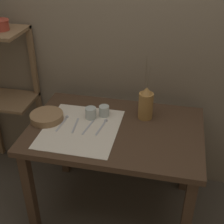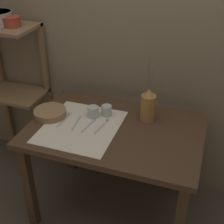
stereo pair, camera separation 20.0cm
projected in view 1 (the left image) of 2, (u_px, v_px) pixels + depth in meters
name	position (u px, v px, depth m)	size (l,w,h in m)	color
ground_plane	(115.00, 207.00, 2.45)	(12.00, 12.00, 0.00)	#473F35
stone_wall_back	(130.00, 38.00, 2.24)	(7.00, 0.06, 2.40)	#7A6B56
wooden_table	(115.00, 141.00, 2.12)	(1.15, 0.77, 0.75)	#422D1E
wooden_shelf_unit	(2.00, 77.00, 2.45)	(0.49, 0.34, 1.27)	brown
linen_cloth	(81.00, 128.00, 2.05)	(0.49, 0.55, 0.00)	beige
pitcher_with_flowers	(146.00, 104.00, 2.11)	(0.10, 0.10, 0.45)	olive
wooden_bowl	(47.00, 117.00, 2.13)	(0.23, 0.23, 0.05)	#8E6B47
glass_tumbler_near	(91.00, 113.00, 2.14)	(0.07, 0.07, 0.08)	#B7C1BC
glass_tumbler_far	(104.00, 111.00, 2.17)	(0.07, 0.07, 0.07)	#B7C1BC
spoon_inner	(65.00, 120.00, 2.14)	(0.03, 0.19, 0.02)	#A8A8AD
fork_inner	(75.00, 125.00, 2.08)	(0.03, 0.18, 0.00)	#A8A8AD
fork_outer	(88.00, 127.00, 2.06)	(0.04, 0.18, 0.00)	#A8A8AD
spoon_outer	(104.00, 123.00, 2.10)	(0.04, 0.19, 0.02)	#A8A8AD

